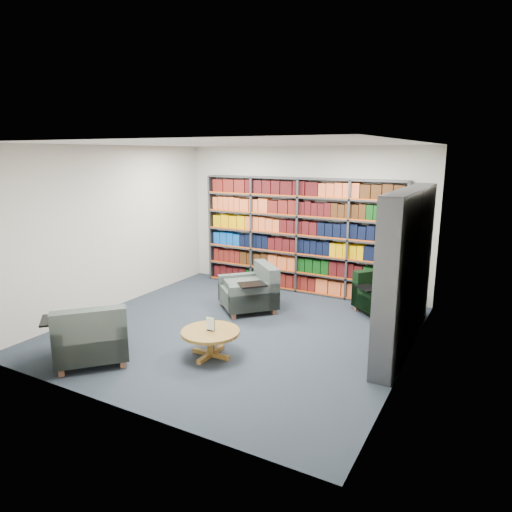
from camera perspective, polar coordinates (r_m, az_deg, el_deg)
The scene contains 7 objects.
room_shell at distance 6.75m, azimuth -2.45°, elevation 1.90°, with size 5.02×5.02×2.82m.
bookshelf_back at distance 8.85m, azimuth 5.42°, elevation 2.50°, with size 4.00×0.28×2.20m.
bookshelf_right at distance 6.55m, azimuth 18.28°, elevation -1.77°, with size 0.28×2.50×2.20m.
chair_teal_left at distance 7.93m, azimuth -0.42°, elevation -4.49°, with size 1.22×1.22×0.79m.
chair_green_right at distance 8.06m, azimuth 15.33°, elevation -4.92°, with size 1.08×1.08×0.70m.
chair_teal_front at distance 6.35m, azimuth -19.90°, elevation -9.70°, with size 1.25×1.25×0.81m.
coffee_table at distance 6.18m, azimuth -5.71°, elevation -9.91°, with size 0.78×0.78×0.55m.
Camera 1 is at (3.43, -5.67, 2.68)m, focal length 32.00 mm.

